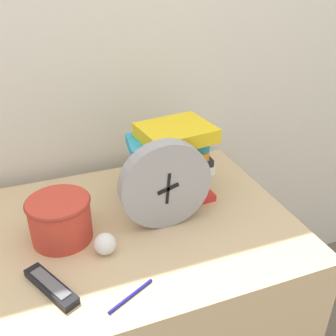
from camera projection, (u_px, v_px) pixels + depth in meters
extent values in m
cube|color=silver|center=(80.00, 42.00, 1.26)|extent=(6.00, 0.04, 2.40)
cube|color=tan|center=(128.00, 317.00, 1.32)|extent=(1.00, 0.70, 0.76)
cylinder|color=#99999E|center=(165.00, 185.00, 1.09)|extent=(0.26, 0.05, 0.26)
cylinder|color=white|center=(167.00, 187.00, 1.08)|extent=(0.23, 0.01, 0.23)
cube|color=black|center=(168.00, 188.00, 1.07)|extent=(0.06, 0.01, 0.03)
cube|color=black|center=(168.00, 188.00, 1.07)|extent=(0.02, 0.01, 0.10)
cylinder|color=black|center=(168.00, 188.00, 1.07)|extent=(0.01, 0.01, 0.01)
cube|color=red|center=(175.00, 192.00, 1.28)|extent=(0.22, 0.19, 0.02)
cube|color=#7A3899|center=(167.00, 187.00, 1.26)|extent=(0.21, 0.15, 0.03)
cube|color=green|center=(170.00, 176.00, 1.26)|extent=(0.19, 0.20, 0.04)
cube|color=white|center=(174.00, 168.00, 1.22)|extent=(0.23, 0.17, 0.04)
cube|color=#232328|center=(176.00, 159.00, 1.22)|extent=(0.20, 0.15, 0.02)
cube|color=orange|center=(171.00, 151.00, 1.21)|extent=(0.20, 0.17, 0.02)
cube|color=#2D9ED1|center=(166.00, 143.00, 1.20)|extent=(0.25, 0.16, 0.03)
cube|color=yellow|center=(176.00, 133.00, 1.18)|extent=(0.23, 0.20, 0.04)
cylinder|color=#C63D2D|center=(60.00, 219.00, 1.07)|extent=(0.17, 0.17, 0.12)
torus|color=#9F3024|center=(58.00, 202.00, 1.04)|extent=(0.17, 0.17, 0.01)
cube|color=black|center=(51.00, 286.00, 0.92)|extent=(0.11, 0.17, 0.02)
cube|color=#59595E|center=(50.00, 283.00, 0.92)|extent=(0.08, 0.13, 0.00)
sphere|color=white|center=(105.00, 244.00, 1.03)|extent=(0.06, 0.06, 0.06)
cylinder|color=navy|center=(131.00, 296.00, 0.91)|extent=(0.12, 0.07, 0.01)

